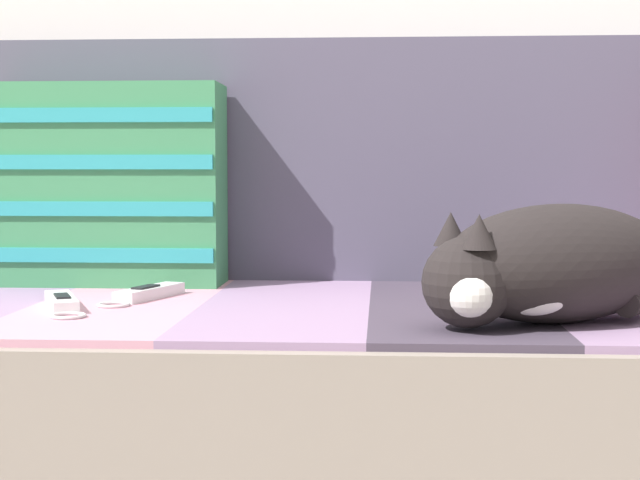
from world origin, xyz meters
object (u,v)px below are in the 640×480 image
Objects in this scene: throw_pillow_striped at (105,185)px; couch at (450,423)px; sleeping_cat at (546,267)px; game_remote_far at (62,303)px; game_remote_near at (147,293)px.

couch is at bearing -17.90° from throw_pillow_striped.
game_remote_far is at bearing 171.86° from sleeping_cat.
game_remote_far is (-0.10, -0.12, -0.00)m from game_remote_near.
couch is at bearing -0.03° from game_remote_near.
sleeping_cat reaches higher than game_remote_near.
couch is 0.52m from game_remote_near.
sleeping_cat is at bearing -20.11° from game_remote_near.
throw_pillow_striped is 0.35m from game_remote_far.
sleeping_cat is at bearing -63.31° from couch.
throw_pillow_striped is at bearing 150.01° from sleeping_cat.
sleeping_cat is at bearing -8.14° from game_remote_far.
throw_pillow_striped is at bearing 162.10° from couch.
couch is at bearing 116.69° from sleeping_cat.
game_remote_far is at bearing -86.03° from throw_pillow_striped.
sleeping_cat is 1.99× the size of game_remote_far.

